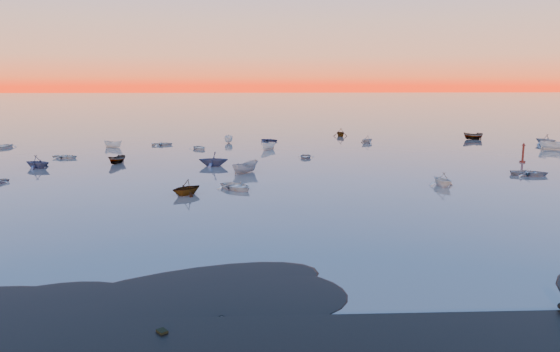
{
  "coord_description": "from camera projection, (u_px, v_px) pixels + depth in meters",
  "views": [
    {
      "loc": [
        -1.76,
        -28.71,
        11.86
      ],
      "look_at": [
        0.77,
        28.0,
        1.56
      ],
      "focal_mm": 35.0,
      "sensor_mm": 36.0,
      "label": 1
    }
  ],
  "objects": [
    {
      "name": "boat_near_center",
      "position": [
        245.0,
        173.0,
        68.55
      ],
      "size": [
        4.22,
        4.22,
        1.45
      ],
      "primitive_type": "imported",
      "rotation": [
        0.0,
        0.0,
        2.36
      ],
      "color": "gray",
      "rests_on": "ground"
    },
    {
      "name": "boat_near_left",
      "position": [
        237.0,
        189.0,
        58.57
      ],
      "size": [
        4.44,
        4.15,
        1.08
      ],
      "primitive_type": "imported",
      "rotation": [
        0.0,
        0.0,
        0.7
      ],
      "color": "silver",
      "rests_on": "ground"
    },
    {
      "name": "mud_lobes",
      "position": [
        290.0,
        300.0,
        29.43
      ],
      "size": [
        140.0,
        6.0,
        0.07
      ],
      "primitive_type": null,
      "color": "black",
      "rests_on": "ground"
    },
    {
      "name": "moored_fleet",
      "position": [
        268.0,
        157.0,
        82.51
      ],
      "size": [
        124.0,
        58.0,
        1.2
      ],
      "primitive_type": null,
      "color": "silver",
      "rests_on": "ground"
    },
    {
      "name": "channel_marker",
      "position": [
        523.0,
        154.0,
        76.99
      ],
      "size": [
        0.82,
        0.82,
        2.9
      ],
      "color": "#45140E",
      "rests_on": "ground"
    },
    {
      "name": "ground",
      "position": [
        263.0,
        128.0,
        128.71
      ],
      "size": [
        600.0,
        600.0,
        0.0
      ],
      "primitive_type": "plane",
      "color": "#605550",
      "rests_on": "ground"
    },
    {
      "name": "boat_near_right",
      "position": [
        442.0,
        186.0,
        60.44
      ],
      "size": [
        3.75,
        2.41,
        1.21
      ],
      "primitive_type": "imported",
      "rotation": [
        0.0,
        0.0,
        3.41
      ],
      "color": "silver",
      "rests_on": "ground"
    }
  ]
}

